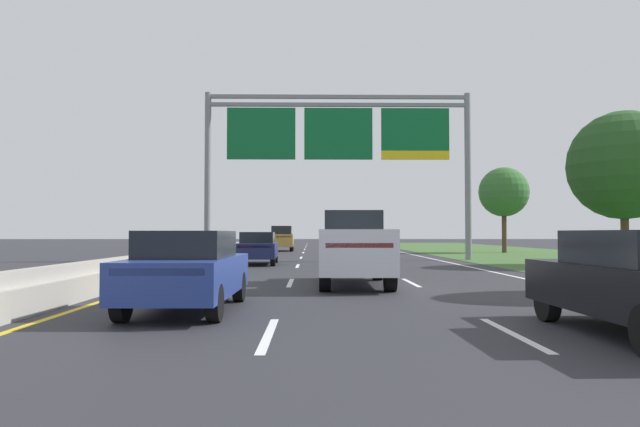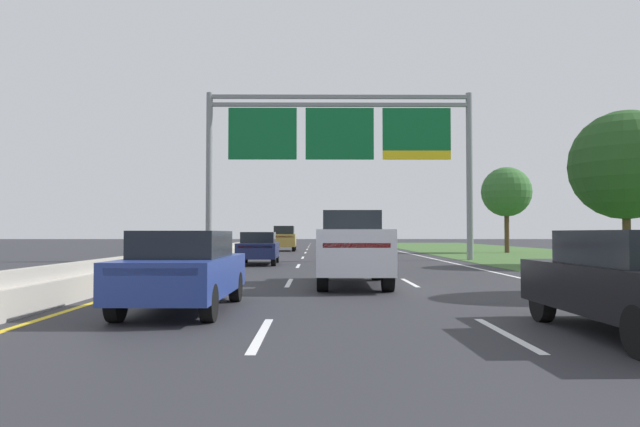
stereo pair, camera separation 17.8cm
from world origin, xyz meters
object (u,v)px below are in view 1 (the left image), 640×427
Objects in this scene: car_gold_left_lane_suv at (282,238)px; car_blue_left_lane_sedan at (188,269)px; pickup_truck_white at (354,248)px; car_silver_right_lane_sedan at (372,241)px; roadside_tree_far at (504,192)px; car_navy_left_lane_sedan at (258,248)px; overhead_sign_gantry at (338,141)px; roadside_tree_mid at (624,165)px.

car_blue_left_lane_sedan is at bearing 179.41° from car_gold_left_lane_suv.
pickup_truck_white is 31.29m from car_silver_right_lane_sedan.
roadside_tree_far is (13.53, 27.10, 3.58)m from pickup_truck_white.
roadside_tree_far is (17.39, 15.91, 3.84)m from car_navy_left_lane_sedan.
car_silver_right_lane_sedan is at bearing -22.34° from car_navy_left_lane_sedan.
pickup_truck_white is at bearing -162.17° from car_navy_left_lane_sedan.
car_blue_left_lane_sedan is at bearing 179.40° from car_navy_left_lane_sedan.
car_gold_left_lane_suv is 20.85m from car_navy_left_lane_sedan.
car_navy_left_lane_sedan is at bearing 20.41° from pickup_truck_white.
pickup_truck_white is 6.68m from car_blue_left_lane_sedan.
car_silver_right_lane_sedan is at bearing 77.22° from overhead_sign_gantry.
roadside_tree_far reaches higher than pickup_truck_white.
pickup_truck_white is at bearing -144.31° from roadside_tree_mid.
roadside_tree_mid is at bearing -24.34° from overhead_sign_gantry.
car_blue_left_lane_sedan is 1.00× the size of car_navy_left_lane_sedan.
roadside_tree_far is at bearing -26.99° from car_blue_left_lane_sedan.
roadside_tree_mid is (16.93, 15.08, 3.85)m from car_blue_left_lane_sedan.
roadside_tree_mid is (17.00, -22.53, 3.57)m from car_gold_left_lane_suv.
car_blue_left_lane_sedan is (0.07, -37.61, -0.28)m from car_gold_left_lane_suv.
roadside_tree_mid is (9.44, -21.54, 3.85)m from car_silver_right_lane_sedan.
roadside_tree_mid is at bearing -156.71° from car_silver_right_lane_sedan.
car_gold_left_lane_suv is 37.61m from car_blue_left_lane_sedan.
roadside_tree_far is at bearing 41.43° from overhead_sign_gantry.
car_gold_left_lane_suv is 18.33m from roadside_tree_far.
overhead_sign_gantry is 8.32m from car_navy_left_lane_sedan.
pickup_truck_white is at bearing 172.64° from car_silver_right_lane_sedan.
overhead_sign_gantry reaches higher than roadside_tree_mid.
overhead_sign_gantry is 3.39× the size of car_navy_left_lane_sedan.
car_silver_right_lane_sedan is 0.67× the size of roadside_tree_far.
pickup_truck_white is (-0.26, -15.39, -5.63)m from overhead_sign_gantry.
car_gold_left_lane_suv is at bearing 82.18° from car_silver_right_lane_sedan.
car_blue_left_lane_sedan is 1.00× the size of car_silver_right_lane_sedan.
pickup_truck_white is 1.15× the size of car_gold_left_lane_suv.
overhead_sign_gantry is 16.39m from pickup_truck_white.
car_gold_left_lane_suv is at bearing 164.05° from roadside_tree_far.
overhead_sign_gantry reaches higher than car_navy_left_lane_sedan.
car_silver_right_lane_sedan is 11.17m from roadside_tree_far.
car_silver_right_lane_sedan is (3.81, 31.05, -0.26)m from pickup_truck_white.
pickup_truck_white reaches higher than car_silver_right_lane_sedan.
roadside_tree_mid reaches higher than car_navy_left_lane_sedan.
overhead_sign_gantry reaches higher than pickup_truck_white.
car_navy_left_lane_sedan is (-0.11, -20.85, -0.28)m from car_gold_left_lane_suv.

